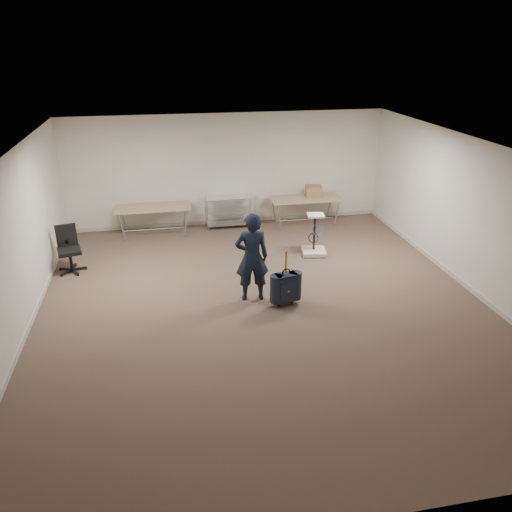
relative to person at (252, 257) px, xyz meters
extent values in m
plane|color=#4E3C2F|center=(0.16, -0.30, -0.84)|extent=(9.00, 9.00, 0.00)
plane|color=beige|center=(0.16, 4.20, 0.56)|extent=(8.00, 0.00, 8.00)
plane|color=beige|center=(0.16, -4.80, 0.56)|extent=(8.00, 0.00, 8.00)
plane|color=beige|center=(-3.84, -0.30, 0.56)|extent=(0.00, 9.00, 9.00)
plane|color=beige|center=(4.16, -0.30, 0.56)|extent=(0.00, 9.00, 9.00)
plane|color=silver|center=(0.16, -0.30, 1.96)|extent=(8.00, 8.00, 0.00)
cube|color=#BBB9A9|center=(0.16, 4.19, -0.79)|extent=(8.00, 0.02, 0.10)
cube|color=#BBB9A9|center=(-3.83, -0.30, -0.79)|extent=(0.02, 9.00, 0.10)
cube|color=#BBB9A9|center=(4.15, -0.30, -0.79)|extent=(0.02, 9.00, 0.10)
cube|color=#9B855F|center=(-1.74, 3.65, -0.12)|extent=(1.80, 0.75, 0.03)
cylinder|color=#979A9F|center=(-1.74, 3.65, -0.69)|extent=(1.50, 0.02, 0.02)
cylinder|color=#979A9F|center=(-2.49, 3.35, -0.49)|extent=(0.13, 0.04, 0.69)
cylinder|color=#979A9F|center=(-0.99, 3.35, -0.49)|extent=(0.13, 0.04, 0.69)
cylinder|color=#979A9F|center=(-2.49, 3.95, -0.49)|extent=(0.13, 0.04, 0.69)
cylinder|color=#979A9F|center=(-0.99, 3.95, -0.49)|extent=(0.13, 0.04, 0.69)
cube|color=#9B855F|center=(2.06, 3.65, -0.12)|extent=(1.80, 0.75, 0.03)
cylinder|color=#979A9F|center=(2.06, 3.65, -0.69)|extent=(1.50, 0.02, 0.02)
cylinder|color=#979A9F|center=(1.31, 3.35, -0.49)|extent=(0.13, 0.04, 0.69)
cylinder|color=#979A9F|center=(2.81, 3.35, -0.49)|extent=(0.13, 0.04, 0.69)
cylinder|color=#979A9F|center=(1.31, 3.95, -0.49)|extent=(0.13, 0.04, 0.69)
cylinder|color=#979A9F|center=(2.81, 3.95, -0.49)|extent=(0.13, 0.04, 0.69)
cylinder|color=silver|center=(-0.44, 3.68, -0.44)|extent=(0.02, 0.02, 0.80)
cylinder|color=silver|center=(0.76, 3.68, -0.44)|extent=(0.02, 0.02, 0.80)
cylinder|color=silver|center=(-0.44, 4.13, -0.44)|extent=(0.02, 0.02, 0.80)
cylinder|color=silver|center=(0.76, 4.13, -0.44)|extent=(0.02, 0.02, 0.80)
cube|color=silver|center=(0.16, 3.90, -0.74)|extent=(1.20, 0.45, 0.02)
cube|color=silver|center=(0.16, 3.90, -0.39)|extent=(1.20, 0.45, 0.02)
cube|color=silver|center=(0.16, 3.90, -0.06)|extent=(1.20, 0.45, 0.01)
imported|color=black|center=(0.00, 0.00, 0.00)|extent=(0.63, 0.42, 1.67)
cube|color=black|center=(0.55, -0.36, -0.47)|extent=(0.41, 0.28, 0.52)
cube|color=black|center=(0.55, -0.34, -0.75)|extent=(0.37, 0.21, 0.03)
cylinder|color=black|center=(0.43, -0.38, -0.80)|extent=(0.04, 0.07, 0.07)
cylinder|color=black|center=(0.67, -0.34, -0.80)|extent=(0.04, 0.07, 0.07)
torus|color=black|center=(0.55, -0.36, -0.18)|extent=(0.17, 0.05, 0.16)
cube|color=orange|center=(0.55, -0.34, 0.01)|extent=(0.04, 0.01, 0.40)
cylinder|color=black|center=(-3.45, 1.85, -0.79)|extent=(0.59, 0.59, 0.09)
cylinder|color=black|center=(-3.45, 1.85, -0.59)|extent=(0.06, 0.06, 0.39)
cube|color=black|center=(-3.45, 1.85, -0.38)|extent=(0.54, 0.54, 0.08)
cube|color=black|center=(-3.50, 2.06, -0.10)|extent=(0.41, 0.15, 0.47)
cube|color=beige|center=(1.74, 1.78, -0.77)|extent=(0.59, 0.59, 0.08)
cylinder|color=black|center=(1.53, 1.58, -0.82)|extent=(0.06, 0.06, 0.04)
cylinder|color=black|center=(1.74, 1.83, -0.33)|extent=(0.05, 0.05, 0.82)
cube|color=beige|center=(1.74, 1.78, 0.08)|extent=(0.40, 0.36, 0.04)
torus|color=#244FB4|center=(1.79, 1.70, -0.22)|extent=(0.27, 0.15, 0.25)
cube|color=brown|center=(2.28, 3.70, 0.04)|extent=(0.43, 0.34, 0.29)
camera|label=1|loc=(-1.48, -8.05, 3.62)|focal=35.00mm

